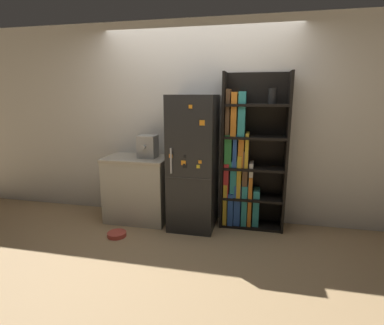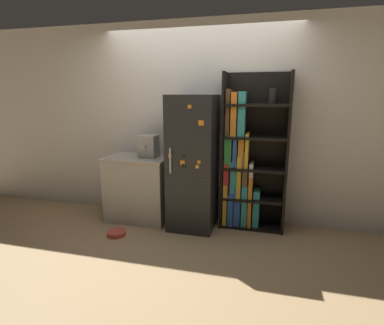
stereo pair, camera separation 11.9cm
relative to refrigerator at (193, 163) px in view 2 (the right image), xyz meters
name	(u,v)px [view 2 (the right image)]	position (x,y,z in m)	size (l,w,h in m)	color
ground_plane	(191,229)	(0.00, -0.14, -0.84)	(16.00, 16.00, 0.00)	tan
wall_back	(200,123)	(0.00, 0.34, 0.46)	(8.00, 0.05, 2.60)	silver
refrigerator	(193,163)	(0.00, 0.00, 0.00)	(0.56, 0.65, 1.67)	black
bookshelf	(246,164)	(0.64, 0.17, -0.02)	(0.79, 0.34, 1.94)	black
kitchen_counter	(139,188)	(-0.77, 0.03, -0.40)	(0.83, 0.57, 0.87)	#BCB7A8
espresso_machine	(148,146)	(-0.62, 0.06, 0.18)	(0.23, 0.28, 0.29)	#A5A39E
pet_bowl	(117,233)	(-0.83, -0.53, -0.81)	(0.23, 0.23, 0.05)	#D84C3F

